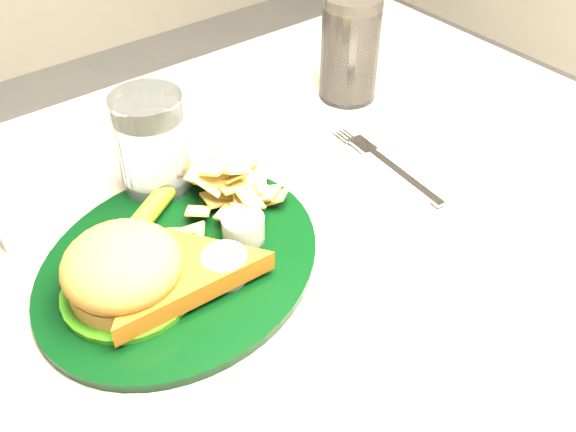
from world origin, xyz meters
The scene contains 7 objects.
table centered at (0.00, 0.00, 0.38)m, with size 1.20×0.80×0.75m, color gray, non-canonical shape.
dinner_plate centered at (-0.09, 0.00, 0.79)m, with size 0.34×0.28×0.08m, color black, non-canonical shape.
water_glass centered at (-0.05, 0.13, 0.82)m, with size 0.08×0.08×0.13m, color white.
cola_glass centered at (0.29, 0.16, 0.83)m, with size 0.08×0.08×0.16m, color black.
fork_napkin centered at (0.21, -0.04, 0.76)m, with size 0.13×0.17×0.01m, color silver, non-canonical shape.
spoon centered at (-0.19, -0.05, 0.75)m, with size 0.04×0.15×0.01m, color silver, non-canonical shape.
ramekin centered at (-0.22, 0.14, 0.76)m, with size 0.04×0.04×0.03m, color white.
Camera 1 is at (-0.30, -0.46, 1.25)m, focal length 40.00 mm.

